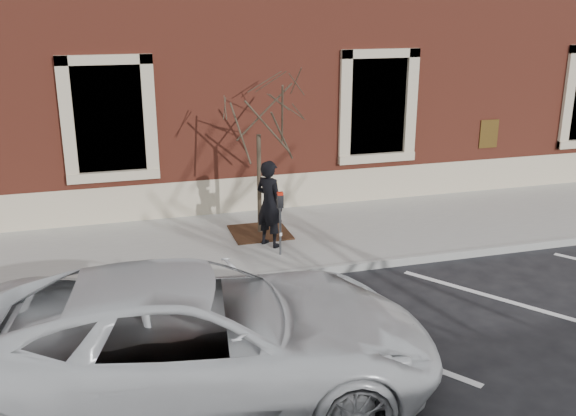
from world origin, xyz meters
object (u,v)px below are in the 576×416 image
object	(u,v)px
parking_meter	(280,212)
sapling	(258,106)
white_truck	(194,338)
man	(270,204)

from	to	relation	value
parking_meter	sapling	world-z (taller)	sapling
white_truck	parking_meter	bearing A→B (deg)	-20.99
white_truck	sapling	bearing A→B (deg)	-13.93
sapling	white_truck	size ratio (longest dim) A/B	0.63
parking_meter	white_truck	xyz separation A→B (m)	(-2.17, -3.93, -0.18)
parking_meter	white_truck	distance (m)	4.49
white_truck	man	bearing A→B (deg)	-17.33
parking_meter	sapling	bearing A→B (deg)	114.28
sapling	white_truck	bearing A→B (deg)	-111.81
man	sapling	world-z (taller)	sapling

